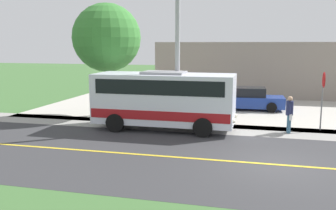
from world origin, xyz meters
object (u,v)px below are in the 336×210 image
Objects in this scene: street_light_pole at (177,42)px; shuttle_bus_front at (164,98)px; pedestrian_with_bags at (289,113)px; stop_sign at (323,91)px; parked_car_near at (248,99)px; tree_curbside at (107,38)px; commercial_building at (278,67)px.

shuttle_bus_front is at bearing -58.59° from street_light_pole.
street_light_pole is (0.28, -5.46, 3.34)m from pedestrian_with_bags.
stop_sign is 6.52m from parked_car_near.
street_light_pole reaches higher than pedestrian_with_bags.
pedestrian_with_bags is 0.62× the size of stop_sign.
stop_sign is at bearing 120.97° from pedestrian_with_bags.
stop_sign is at bearing 101.69° from shuttle_bus_front.
tree_curbside reaches higher than shuttle_bus_front.
commercial_building is at bearing 160.06° from shuttle_bus_front.
shuttle_bus_front is at bearing -84.04° from pedestrian_with_bags.
commercial_building is at bearing 179.67° from pedestrian_with_bags.
stop_sign is 0.64× the size of parked_car_near.
commercial_building is (-16.24, 0.09, 1.22)m from pedestrian_with_bags.
parked_car_near is (-6.45, 3.34, -3.62)m from street_light_pole.
tree_curbside is (-2.24, -10.25, 3.61)m from pedestrian_with_bags.
street_light_pole is at bearing 121.41° from shuttle_bus_front.
pedestrian_with_bags is 0.23× the size of street_light_pole.
parked_car_near is 0.68× the size of tree_curbside.
stop_sign reaches higher than pedestrian_with_bags.
street_light_pole is at bearing -27.37° from parked_car_near.
shuttle_bus_front is 17.96m from commercial_building.
parked_car_near is 9.82m from tree_curbside.
street_light_pole is 17.56m from commercial_building.
pedestrian_with_bags is 11.10m from tree_curbside.
tree_curbside is at bearing -117.81° from street_light_pole.
tree_curbside reaches higher than stop_sign.
tree_curbside is (-1.30, -11.82, 2.61)m from stop_sign.
pedestrian_with_bags is at bearing 92.97° from street_light_pole.
street_light_pole is 1.18× the size of tree_curbside.
commercial_building is (-14.00, 10.34, -2.39)m from tree_curbside.
pedestrian_with_bags is at bearing -0.33° from commercial_building.
shuttle_bus_front is 0.35× the size of commercial_building.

